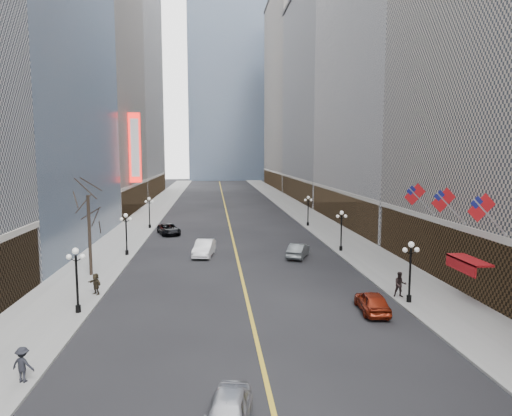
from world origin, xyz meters
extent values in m
cube|color=gray|center=(14.00, 70.00, 0.07)|extent=(6.00, 230.00, 0.15)
cube|color=gray|center=(-14.00, 70.00, 0.07)|extent=(6.00, 230.00, 0.15)
cube|color=gold|center=(0.00, 80.00, 0.01)|extent=(0.25, 200.00, 0.02)
cube|color=#4B3932|center=(18.40, 29.00, 2.60)|extent=(2.80, 41.00, 5.00)
cube|color=beige|center=(30.00, 68.00, 34.00)|extent=(26.00, 36.00, 68.00)
cube|color=#4B3932|center=(18.40, 68.00, 2.60)|extent=(2.80, 35.00, 5.00)
cube|color=gray|center=(30.00, 106.00, 24.00)|extent=(26.00, 40.00, 48.00)
cube|color=#4B3932|center=(18.40, 106.00, 2.60)|extent=(2.80, 39.00, 5.00)
cube|color=#A49788|center=(30.00, 149.00, 31.00)|extent=(26.00, 46.00, 62.00)
cube|color=#4B3932|center=(18.40, 149.00, 2.60)|extent=(2.80, 45.00, 5.00)
cube|color=#A49788|center=(-30.00, 87.00, 25.00)|extent=(26.00, 30.00, 50.00)
cube|color=#4B3932|center=(-18.40, 87.00, 2.60)|extent=(2.80, 29.00, 5.00)
cube|color=beige|center=(-30.00, 121.00, 36.00)|extent=(26.00, 38.00, 72.00)
cube|color=#4B3932|center=(-18.40, 121.00, 2.60)|extent=(2.80, 37.00, 5.00)
cylinder|color=black|center=(11.80, 30.00, 0.40)|extent=(0.36, 0.36, 0.50)
cylinder|color=black|center=(11.80, 30.00, 2.15)|extent=(0.16, 0.16, 4.00)
sphere|color=white|center=(11.80, 30.00, 4.45)|extent=(0.44, 0.44, 0.44)
sphere|color=white|center=(11.35, 30.00, 4.05)|extent=(0.36, 0.36, 0.36)
sphere|color=white|center=(12.25, 30.00, 4.05)|extent=(0.36, 0.36, 0.36)
cylinder|color=black|center=(11.80, 48.00, 0.40)|extent=(0.36, 0.36, 0.50)
cylinder|color=black|center=(11.80, 48.00, 2.15)|extent=(0.16, 0.16, 4.00)
sphere|color=white|center=(11.80, 48.00, 4.45)|extent=(0.44, 0.44, 0.44)
sphere|color=white|center=(11.35, 48.00, 4.05)|extent=(0.36, 0.36, 0.36)
sphere|color=white|center=(12.25, 48.00, 4.05)|extent=(0.36, 0.36, 0.36)
cylinder|color=black|center=(11.80, 66.00, 0.40)|extent=(0.36, 0.36, 0.50)
cylinder|color=black|center=(11.80, 66.00, 2.15)|extent=(0.16, 0.16, 4.00)
sphere|color=white|center=(11.80, 66.00, 4.45)|extent=(0.44, 0.44, 0.44)
sphere|color=white|center=(11.35, 66.00, 4.05)|extent=(0.36, 0.36, 0.36)
sphere|color=white|center=(12.25, 66.00, 4.05)|extent=(0.36, 0.36, 0.36)
cylinder|color=black|center=(-11.80, 30.00, 0.40)|extent=(0.36, 0.36, 0.50)
cylinder|color=black|center=(-11.80, 30.00, 2.15)|extent=(0.16, 0.16, 4.00)
sphere|color=white|center=(-11.80, 30.00, 4.45)|extent=(0.44, 0.44, 0.44)
sphere|color=white|center=(-12.25, 30.00, 4.05)|extent=(0.36, 0.36, 0.36)
sphere|color=white|center=(-11.35, 30.00, 4.05)|extent=(0.36, 0.36, 0.36)
cylinder|color=black|center=(-11.80, 48.00, 0.40)|extent=(0.36, 0.36, 0.50)
cylinder|color=black|center=(-11.80, 48.00, 2.15)|extent=(0.16, 0.16, 4.00)
sphere|color=white|center=(-11.80, 48.00, 4.45)|extent=(0.44, 0.44, 0.44)
sphere|color=white|center=(-12.25, 48.00, 4.05)|extent=(0.36, 0.36, 0.36)
sphere|color=white|center=(-11.35, 48.00, 4.05)|extent=(0.36, 0.36, 0.36)
cylinder|color=black|center=(-11.80, 66.00, 0.40)|extent=(0.36, 0.36, 0.50)
cylinder|color=black|center=(-11.80, 66.00, 2.15)|extent=(0.16, 0.16, 4.00)
sphere|color=white|center=(-11.80, 66.00, 4.45)|extent=(0.44, 0.44, 0.44)
sphere|color=white|center=(-12.25, 66.00, 4.05)|extent=(0.36, 0.36, 0.36)
sphere|color=white|center=(-11.35, 66.00, 4.05)|extent=(0.36, 0.36, 0.36)
cylinder|color=#B2B2B7|center=(15.80, 27.00, 6.80)|extent=(2.49, 0.12, 2.49)
cube|color=red|center=(15.15, 27.00, 7.45)|extent=(1.94, 0.04, 1.94)
cube|color=navy|center=(14.80, 27.00, 7.80)|extent=(0.88, 0.06, 0.88)
cylinder|color=#B2B2B7|center=(15.80, 32.00, 6.80)|extent=(2.49, 0.12, 2.49)
cube|color=red|center=(15.15, 32.00, 7.45)|extent=(1.94, 0.04, 1.94)
cube|color=navy|center=(14.80, 32.00, 7.80)|extent=(0.88, 0.06, 0.88)
cylinder|color=#B2B2B7|center=(15.80, 37.00, 6.80)|extent=(2.49, 0.12, 2.49)
cube|color=red|center=(15.15, 37.00, 7.45)|extent=(1.94, 0.04, 1.94)
cube|color=navy|center=(14.80, 37.00, 7.80)|extent=(0.88, 0.06, 0.88)
cube|color=maroon|center=(16.30, 30.00, 3.20)|extent=(1.40, 4.00, 0.15)
cube|color=maroon|center=(15.65, 30.00, 2.80)|extent=(0.10, 4.00, 0.90)
cube|color=red|center=(-15.90, 80.00, 12.00)|extent=(2.00, 0.50, 12.00)
cube|color=white|center=(-15.85, 80.00, 12.00)|extent=(1.40, 0.55, 10.00)
cylinder|color=#2D231C|center=(-13.50, 40.00, 3.75)|extent=(0.28, 0.28, 7.20)
imported|color=#AFB0B7|center=(-2.00, 15.66, 0.75)|extent=(2.52, 4.63, 1.49)
imported|color=white|center=(-3.49, 47.38, 0.86)|extent=(2.59, 5.43, 1.72)
imported|color=black|center=(-8.55, 61.05, 0.73)|extent=(3.91, 5.77, 1.47)
imported|color=maroon|center=(8.48, 28.54, 0.75)|extent=(2.09, 4.50, 1.49)
imported|color=#575D60|center=(6.47, 45.63, 0.76)|extent=(3.27, 4.91, 1.53)
imported|color=black|center=(11.60, 31.20, 1.12)|extent=(1.02, 0.67, 1.94)
imported|color=black|center=(-11.60, 20.33, 1.01)|extent=(1.20, 0.76, 1.72)
imported|color=#2D2619|center=(-11.60, 34.04, 0.99)|extent=(1.44, 1.38, 1.67)
camera|label=1|loc=(-2.47, -1.29, 11.00)|focal=32.00mm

